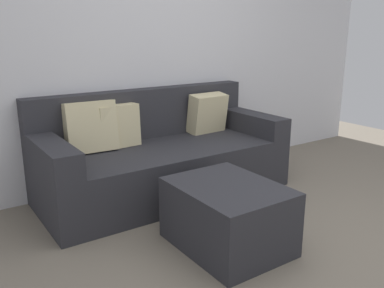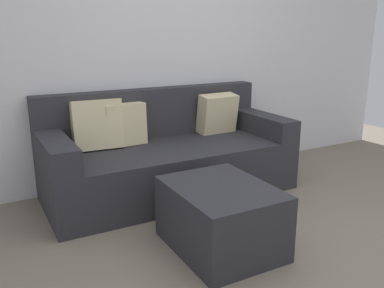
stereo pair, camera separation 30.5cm
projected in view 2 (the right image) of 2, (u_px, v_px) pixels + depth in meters
The scene contains 4 objects.
ground_plane at pixel (306, 267), 2.62m from camera, with size 7.58×7.58×0.00m, color slate.
wall_back at pixel (166, 36), 3.97m from camera, with size 5.83×0.10×2.79m, color silver.
couch_sectional at pixel (167, 157), 3.77m from camera, with size 2.21×0.93×0.92m.
ottoman at pixel (221, 217), 2.79m from camera, with size 0.62×0.79×0.45m, color #2D2D33.
Camera 2 is at (-1.74, -1.69, 1.45)m, focal length 38.57 mm.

